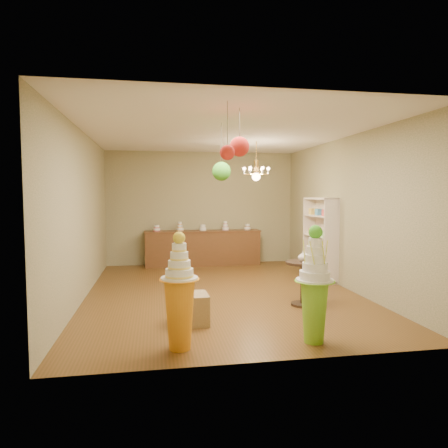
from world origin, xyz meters
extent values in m
plane|color=#583917|center=(0.00, 0.00, 0.00)|extent=(6.50, 6.50, 0.00)
plane|color=silver|center=(0.00, 0.00, 3.00)|extent=(6.50, 6.50, 0.00)
cube|color=gray|center=(0.00, 3.25, 1.50)|extent=(5.00, 0.04, 3.00)
cube|color=gray|center=(0.00, -3.25, 1.50)|extent=(5.00, 0.04, 3.00)
cube|color=gray|center=(-2.50, 0.00, 1.50)|extent=(0.04, 6.50, 3.00)
cube|color=gray|center=(2.50, 0.00, 1.50)|extent=(0.04, 6.50, 3.00)
cone|color=#7CC62B|center=(0.73, -2.78, 0.39)|extent=(0.42, 0.42, 0.78)
cylinder|color=white|center=(0.73, -2.78, 0.79)|extent=(0.57, 0.57, 0.03)
cylinder|color=white|center=(0.73, -2.78, 0.86)|extent=(0.46, 0.46, 0.10)
cylinder|color=white|center=(0.73, -2.78, 0.96)|extent=(0.38, 0.38, 0.10)
cylinder|color=white|center=(0.73, -2.78, 1.07)|extent=(0.31, 0.31, 0.10)
cylinder|color=white|center=(0.73, -2.78, 1.17)|extent=(0.26, 0.26, 0.10)
cylinder|color=white|center=(0.73, -2.78, 1.28)|extent=(0.21, 0.21, 0.10)
sphere|color=green|center=(0.73, -2.78, 1.40)|extent=(0.17, 0.17, 0.17)
cone|color=orange|center=(-0.95, -2.71, 0.42)|extent=(0.45, 0.45, 0.85)
cylinder|color=white|center=(-0.95, -2.71, 0.86)|extent=(0.54, 0.54, 0.03)
cylinder|color=white|center=(-0.95, -2.71, 0.93)|extent=(0.40, 0.40, 0.10)
cylinder|color=white|center=(-0.95, -2.71, 1.03)|extent=(0.32, 0.32, 0.10)
cylinder|color=white|center=(-0.95, -2.71, 1.13)|extent=(0.26, 0.26, 0.10)
cylinder|color=white|center=(-0.95, -2.71, 1.24)|extent=(0.21, 0.21, 0.10)
sphere|color=gold|center=(-0.95, -2.71, 1.35)|extent=(0.15, 0.15, 0.15)
cube|color=#90774F|center=(-0.74, -1.78, 0.22)|extent=(0.49, 0.49, 0.43)
cube|color=#58341B|center=(0.00, 2.97, 0.45)|extent=(3.00, 0.50, 0.90)
cube|color=#58341B|center=(0.00, 2.97, 0.91)|extent=(3.04, 0.54, 0.03)
cylinder|color=white|center=(-1.20, 2.97, 1.00)|extent=(0.18, 0.18, 0.16)
cylinder|color=white|center=(-0.60, 2.97, 1.04)|extent=(0.18, 0.18, 0.24)
cylinder|color=white|center=(0.00, 2.97, 1.00)|extent=(0.18, 0.18, 0.16)
cylinder|color=white|center=(0.60, 2.97, 1.04)|extent=(0.18, 0.18, 0.24)
cylinder|color=white|center=(1.20, 2.97, 1.00)|extent=(0.18, 0.18, 0.16)
cube|color=beige|center=(2.48, 0.80, 0.90)|extent=(0.04, 1.20, 1.80)
cube|color=beige|center=(2.32, 0.80, 0.50)|extent=(0.30, 1.14, 0.03)
cube|color=beige|center=(2.32, 0.80, 0.95)|extent=(0.30, 1.14, 0.03)
cube|color=beige|center=(2.32, 0.80, 1.40)|extent=(0.30, 1.14, 0.03)
cylinder|color=black|center=(1.20, -1.14, 0.02)|extent=(0.39, 0.39, 0.04)
cylinder|color=black|center=(1.20, -1.14, 0.36)|extent=(0.08, 0.08, 0.73)
cylinder|color=black|center=(1.20, -1.14, 0.73)|extent=(0.58, 0.58, 0.04)
imported|color=beige|center=(1.20, -1.14, 0.83)|extent=(0.18, 0.18, 0.18)
cylinder|color=#413C2F|center=(-0.12, -2.22, 2.75)|extent=(0.01, 0.01, 0.50)
sphere|color=red|center=(-0.12, -2.22, 2.50)|extent=(0.26, 0.26, 0.26)
cylinder|color=#413C2F|center=(-0.18, -1.13, 2.62)|extent=(0.01, 0.01, 0.77)
sphere|color=green|center=(-0.18, -1.13, 2.23)|extent=(0.30, 0.30, 0.30)
cylinder|color=#413C2F|center=(-0.35, -2.58, 2.69)|extent=(0.01, 0.01, 0.62)
sphere|color=red|center=(-0.35, -2.58, 2.38)|extent=(0.18, 0.18, 0.18)
cylinder|color=gold|center=(0.91, 0.91, 2.75)|extent=(0.02, 0.02, 0.50)
cylinder|color=gold|center=(0.91, 0.91, 2.45)|extent=(0.10, 0.10, 0.30)
sphere|color=#FFBD8C|center=(0.91, 0.91, 2.25)|extent=(0.18, 0.18, 0.18)
camera|label=1|loc=(-1.23, -7.43, 1.86)|focal=32.00mm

